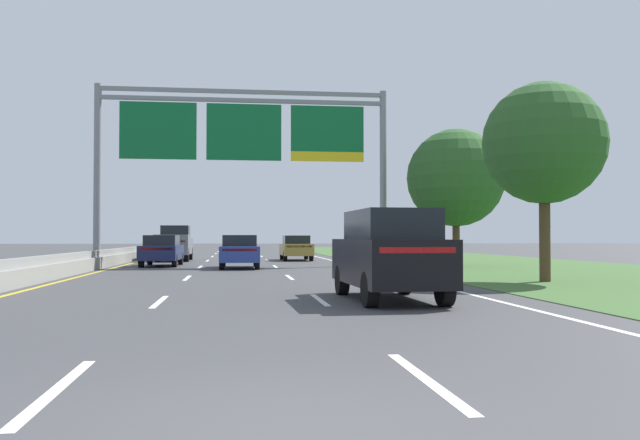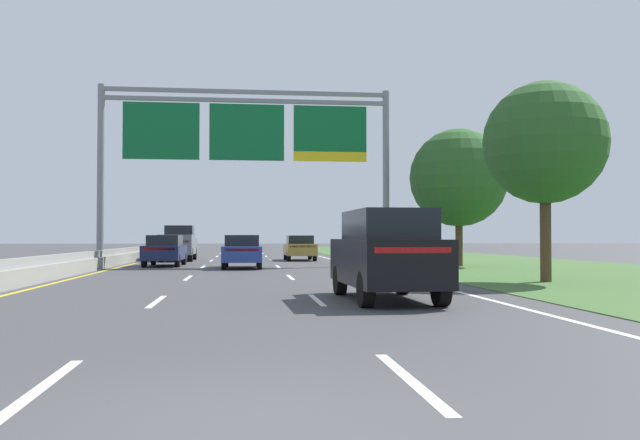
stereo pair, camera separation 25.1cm
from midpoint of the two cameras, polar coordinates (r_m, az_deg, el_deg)
name	(u,v)px [view 1 (the left image)]	position (r m, az deg, el deg)	size (l,w,h in m)	color
ground_plane	(238,262)	(40.45, -7.11, -3.52)	(220.00, 220.00, 0.00)	#3D3D3F
lane_striping	(238,262)	(40.00, -7.11, -3.54)	(11.96, 106.00, 0.01)	white
grass_verge_right	(466,261)	(42.79, 11.95, -3.37)	(14.00, 110.00, 0.02)	#3D602D
median_barrier_concrete	(123,256)	(40.98, -16.39, -2.95)	(0.60, 110.00, 0.85)	gray
overhead_sign_gantry	(244,139)	(35.53, -6.59, 6.75)	(15.06, 0.42, 9.24)	gray
pickup_truck_grey	(175,243)	(43.25, -12.27, -1.94)	(2.03, 5.41, 2.20)	slate
car_blue_centre_lane_sedan	(240,251)	(32.50, -6.98, -2.59)	(1.85, 4.41, 1.57)	navy
car_gold_right_lane_sedan	(296,247)	(43.02, -2.19, -2.31)	(1.83, 4.40, 1.57)	#A38438
car_black_right_lane_suv	(389,253)	(16.04, 5.38, -2.81)	(2.03, 4.75, 2.11)	black
car_navy_left_lane_sedan	(162,250)	(35.54, -13.33, -2.46)	(1.90, 4.43, 1.57)	#161E47
roadside_tree_near	(544,144)	(23.67, 18.00, 6.12)	(4.03, 4.03, 6.60)	#4C3823
roadside_tree_mid	(456,178)	(34.72, 11.13, 3.48)	(4.90, 4.90, 6.90)	#4C3823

